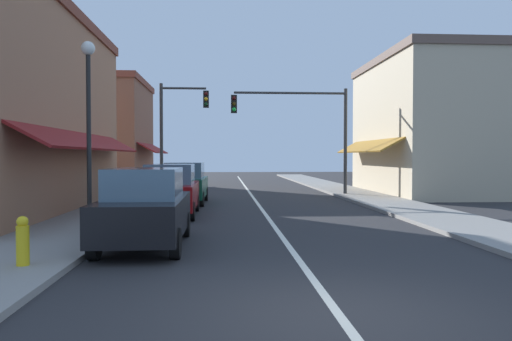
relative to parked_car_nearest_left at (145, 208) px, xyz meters
name	(u,v)px	position (x,y,z in m)	size (l,w,h in m)	color
ground_plane	(253,198)	(3.22, 13.00, -0.88)	(80.00, 80.00, 0.00)	#28282B
sidewalk_left	(140,197)	(-2.28, 13.00, -0.82)	(2.60, 56.00, 0.12)	gray
sidewalk_right	(363,196)	(8.72, 13.00, -0.82)	(2.60, 56.00, 0.12)	gray
lane_center_stripe	(253,198)	(3.22, 13.00, -0.88)	(0.14, 52.00, 0.01)	silver
storefront_right_block	(423,126)	(12.57, 15.00, 2.80)	(6.42, 10.20, 7.36)	#BCAD8E
storefront_far_left	(109,133)	(-5.99, 23.00, 2.72)	(6.14, 8.20, 7.18)	brown
parked_car_nearest_left	(145,208)	(0.00, 0.00, 0.00)	(1.79, 4.10, 1.77)	black
parked_car_second_left	(171,190)	(-0.05, 5.79, 0.00)	(1.78, 4.10, 1.77)	maroon
parked_car_third_left	(185,183)	(0.11, 10.22, 0.00)	(1.87, 4.14, 1.77)	#0F4C33
traffic_signal_mast_arm	(305,121)	(5.89, 13.87, 2.95)	(5.97, 0.50, 5.51)	#333333
traffic_signal_left_corner	(176,122)	(-0.77, 15.71, 3.00)	(2.65, 0.50, 5.96)	#333333
street_lamp_left_near	(89,105)	(-1.79, 2.13, 2.50)	(0.36, 0.36, 5.05)	black
fire_hydrant	(23,241)	(-1.77, -2.27, -0.33)	(0.22, 0.22, 0.87)	gold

